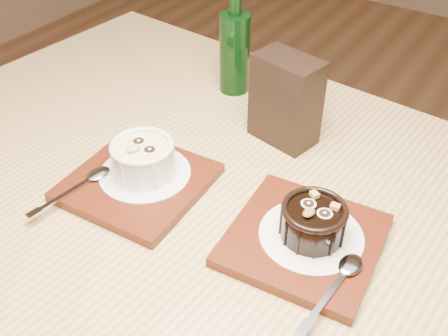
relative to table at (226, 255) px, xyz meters
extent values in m
plane|color=brown|center=(-0.15, 0.26, -0.66)|extent=(5.00, 5.00, 0.00)
cube|color=#9E7745|center=(0.00, 0.00, 0.07)|extent=(1.26, 0.90, 0.04)
cylinder|color=#9E7745|center=(-0.52, 0.40, -0.30)|extent=(0.06, 0.06, 0.71)
cube|color=#4E1B0D|center=(-0.13, -0.03, 0.10)|extent=(0.19, 0.19, 0.01)
cylinder|color=silver|center=(-0.13, -0.01, 0.11)|extent=(0.13, 0.13, 0.00)
cylinder|color=silver|center=(-0.13, -0.01, 0.13)|extent=(0.08, 0.08, 0.04)
cylinder|color=#D8C784|center=(-0.13, -0.01, 0.15)|extent=(0.07, 0.07, 0.00)
torus|color=silver|center=(-0.13, -0.01, 0.15)|extent=(0.09, 0.09, 0.01)
cylinder|color=black|center=(-0.14, -0.01, 0.15)|extent=(0.02, 0.02, 0.00)
cylinder|color=black|center=(-0.11, -0.01, 0.15)|extent=(0.02, 0.02, 0.00)
ellipsoid|color=tan|center=(-0.13, -0.03, 0.16)|extent=(0.02, 0.02, 0.01)
cube|color=#4E1B0D|center=(0.12, 0.00, 0.10)|extent=(0.20, 0.20, 0.01)
cylinder|color=silver|center=(0.12, 0.01, 0.11)|extent=(0.13, 0.13, 0.00)
cylinder|color=black|center=(0.12, 0.01, 0.13)|extent=(0.08, 0.08, 0.04)
cylinder|color=black|center=(0.12, 0.01, 0.15)|extent=(0.07, 0.07, 0.00)
torus|color=black|center=(0.12, 0.01, 0.15)|extent=(0.08, 0.08, 0.01)
cylinder|color=black|center=(0.11, 0.01, 0.15)|extent=(0.02, 0.02, 0.00)
cylinder|color=black|center=(0.14, 0.01, 0.15)|extent=(0.02, 0.02, 0.00)
ellipsoid|color=brown|center=(0.12, -0.01, 0.15)|extent=(0.02, 0.02, 0.01)
cube|color=#9F6A34|center=(0.11, 0.03, 0.15)|extent=(0.01, 0.01, 0.01)
cube|color=#9F6A34|center=(0.14, 0.02, 0.15)|extent=(0.01, 0.01, 0.01)
cube|color=black|center=(-0.02, 0.19, 0.16)|extent=(0.11, 0.08, 0.14)
cylinder|color=black|center=(-0.16, 0.28, 0.16)|extent=(0.05, 0.05, 0.14)
cylinder|color=black|center=(-0.16, 0.28, 0.26)|extent=(0.02, 0.02, 0.05)
camera|label=1|loc=(0.28, -0.43, 0.58)|focal=42.00mm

